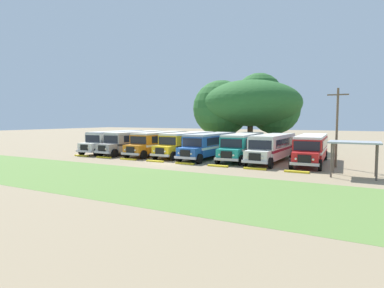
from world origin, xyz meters
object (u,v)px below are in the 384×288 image
parked_bus_slot_0 (115,140)px  parked_bus_slot_4 (210,144)px  parked_bus_slot_6 (273,146)px  parked_bus_slot_3 (187,143)px  broad_shade_tree (249,104)px  waiting_shelter (354,145)px  parked_bus_slot_1 (135,141)px  utility_pole (337,125)px  parked_bus_slot_7 (311,147)px  parked_bus_slot_2 (159,142)px  parked_bus_slot_5 (243,145)px

parked_bus_slot_0 → parked_bus_slot_4: (14.09, 0.08, 0.00)m
parked_bus_slot_6 → parked_bus_slot_3: bearing=-91.0°
parked_bus_slot_4 → broad_shade_tree: (0.25, 12.98, 5.06)m
waiting_shelter → broad_shade_tree: bearing=127.8°
parked_bus_slot_6 → parked_bus_slot_0: bearing=-87.5°
parked_bus_slot_1 → utility_pole: size_ratio=1.51×
waiting_shelter → utility_pole: bearing=108.6°
parked_bus_slot_6 → parked_bus_slot_7: (3.73, 0.59, 0.00)m
parked_bus_slot_0 → parked_bus_slot_4: bearing=87.5°
parked_bus_slot_3 → parked_bus_slot_7: size_ratio=1.00×
parked_bus_slot_0 → broad_shade_tree: bearing=129.4°
parked_bus_slot_3 → parked_bus_slot_4: bearing=79.4°
parked_bus_slot_4 → utility_pole: size_ratio=1.50×
parked_bus_slot_6 → utility_pole: 6.70m
parked_bus_slot_0 → parked_bus_slot_1: same height
parked_bus_slot_3 → broad_shade_tree: 13.76m
parked_bus_slot_1 → parked_bus_slot_6: same height
parked_bus_slot_2 → parked_bus_slot_7: size_ratio=1.00×
parked_bus_slot_0 → utility_pole: (27.29, -1.01, 2.28)m
parked_bus_slot_2 → utility_pole: size_ratio=1.50×
parked_bus_slot_4 → broad_shade_tree: size_ratio=0.70×
parked_bus_slot_1 → parked_bus_slot_6: (17.89, 0.26, 0.00)m
broad_shade_tree → parked_bus_slot_2: bearing=-120.4°
parked_bus_slot_3 → parked_bus_slot_4: same height
parked_bus_slot_5 → parked_bus_slot_1: bearing=-90.8°
parked_bus_slot_6 → waiting_shelter: parked_bus_slot_6 is taller
parked_bus_slot_1 → parked_bus_slot_5: 14.52m
parked_bus_slot_3 → parked_bus_slot_6: bearing=88.8°
parked_bus_slot_3 → waiting_shelter: (18.21, -6.49, 0.87)m
parked_bus_slot_0 → parked_bus_slot_7: size_ratio=1.00×
parked_bus_slot_0 → broad_shade_tree: (14.35, 13.06, 5.06)m
parked_bus_slot_5 → parked_bus_slot_0: bearing=-90.9°
parked_bus_slot_4 → parked_bus_slot_5: size_ratio=0.99×
parked_bus_slot_0 → parked_bus_slot_7: (24.87, 0.95, 0.00)m
parked_bus_slot_1 → parked_bus_slot_3: size_ratio=1.00×
parked_bus_slot_1 → utility_pole: utility_pole is taller
parked_bus_slot_2 → parked_bus_slot_6: bearing=89.7°
parked_bus_slot_7 → waiting_shelter: (3.99, -6.63, 0.87)m
parked_bus_slot_1 → parked_bus_slot_7: size_ratio=1.00×
parked_bus_slot_0 → parked_bus_slot_6: size_ratio=1.00×
parked_bus_slot_5 → waiting_shelter: parked_bus_slot_5 is taller
parked_bus_slot_2 → utility_pole: (20.38, -1.38, 2.28)m
parked_bus_slot_3 → parked_bus_slot_2: bearing=-82.1°
parked_bus_slot_0 → parked_bus_slot_5: (17.75, 0.80, 0.00)m
parked_bus_slot_5 → utility_pole: utility_pole is taller
parked_bus_slot_5 → waiting_shelter: (11.12, -6.48, 0.87)m
parked_bus_slot_4 → broad_shade_tree: 13.93m
broad_shade_tree → parked_bus_slot_1: bearing=-130.6°
parked_bus_slot_0 → parked_bus_slot_4: size_ratio=1.00×
parked_bus_slot_0 → parked_bus_slot_1: (3.24, 0.10, 0.00)m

